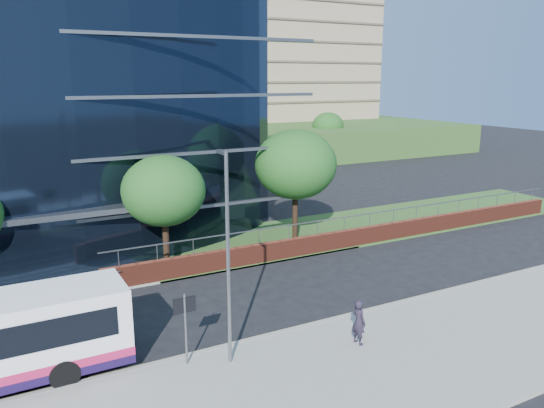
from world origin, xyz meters
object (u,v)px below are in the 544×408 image
street_sign (185,314)px  tree_dist_e (226,130)px  tree_dist_f (328,126)px  pedestrian (359,322)px  tree_far_d (296,164)px  streetlight_east (228,253)px  tree_far_c (164,191)px

street_sign → tree_dist_e: (19.50, 41.59, 2.39)m
tree_dist_f → pedestrian: 53.86m
tree_dist_e → street_sign: bearing=-115.1°
tree_dist_e → tree_far_d: bearing=-104.9°
street_sign → pedestrian: (6.61, -1.76, -1.07)m
street_sign → streetlight_east: streetlight_east is taller
tree_far_c → tree_dist_e: same height
tree_dist_f → streetlight_east: streetlight_east is taller
tree_far_d → tree_dist_e: 31.06m
tree_dist_e → pedestrian: (-12.89, -43.35, -3.45)m
streetlight_east → pedestrian: bearing=-12.9°
tree_dist_f → street_sign: bearing=-129.2°
street_sign → tree_dist_e: size_ratio=0.43×
street_sign → tree_dist_f: 56.25m
tree_far_d → tree_dist_e: (8.00, 30.00, -0.65)m
tree_far_c → tree_dist_e: size_ratio=1.00×
tree_far_c → tree_far_d: 9.08m
streetlight_east → pedestrian: (5.11, -1.18, -3.36)m
tree_far_d → tree_dist_f: (24.00, 32.00, -0.98)m
pedestrian → tree_far_d: bearing=-26.7°
street_sign → tree_dist_f: bearing=50.8°
tree_far_c → tree_dist_f: bearing=45.0°
street_sign → tree_far_d: (11.50, 11.59, 3.04)m
tree_dist_e → pedestrian: bearing=-106.6°
tree_far_c → streetlight_east: size_ratio=0.81×
tree_far_d → streetlight_east: (-10.00, -12.17, -0.75)m
tree_far_d → tree_dist_e: tree_far_d is taller
tree_far_d → pedestrian: 14.80m
tree_dist_e → pedestrian: size_ratio=3.49×
pedestrian → tree_dist_f: bearing=-39.1°
tree_far_d → pedestrian: bearing=-110.1°
street_sign → streetlight_east: bearing=-21.4°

